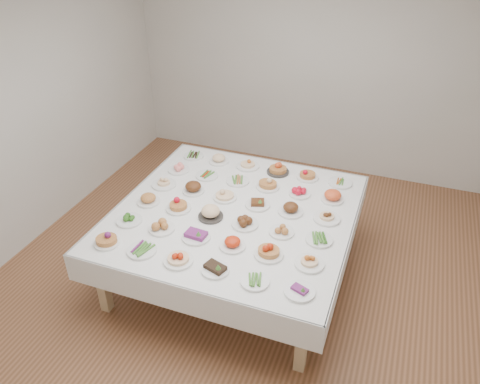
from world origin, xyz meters
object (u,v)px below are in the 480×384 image
(dish_0, at_px, (106,238))
(dish_18, at_px, (164,181))
(dish_35, at_px, (340,182))
(display_table, at_px, (235,217))

(dish_0, distance_m, dish_18, 1.04)
(dish_35, bearing_deg, display_table, -134.91)
(display_table, relative_size, dish_35, 8.94)
(dish_0, xyz_separation_m, dish_35, (1.73, 1.73, -0.05))
(dish_0, relative_size, dish_18, 0.88)
(dish_0, bearing_deg, dish_35, 45.05)
(display_table, distance_m, dish_0, 1.23)
(dish_35, bearing_deg, dish_18, -158.32)
(dish_0, bearing_deg, dish_18, 90.11)
(display_table, bearing_deg, dish_0, -134.98)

